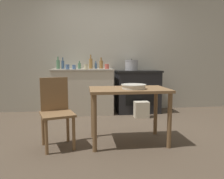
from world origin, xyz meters
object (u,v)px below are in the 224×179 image
at_px(work_table, 129,97).
at_px(bottle_center_right, 63,65).
at_px(flour_sack, 141,110).
at_px(bottle_left, 91,63).
at_px(cup_right, 86,67).
at_px(cup_end_right, 74,67).
at_px(chair, 56,110).
at_px(cup_far_right, 67,67).
at_px(stove, 137,91).
at_px(cup_mid_right, 107,66).
at_px(bottle_mid_left, 101,64).
at_px(bottle_center, 96,66).
at_px(stock_pot, 131,65).
at_px(mixing_bowl_large, 134,86).
at_px(bottle_far_left, 79,66).
at_px(bottle_center_left, 58,64).

xyz_separation_m(work_table, bottle_center_right, (-1.04, 1.86, 0.42)).
xyz_separation_m(flour_sack, bottle_left, (-0.97, 0.60, 0.91)).
bearing_deg(cup_right, cup_end_right, 172.83).
relative_size(chair, cup_far_right, 9.32).
xyz_separation_m(stove, cup_far_right, (-1.49, -0.21, 0.54)).
bearing_deg(cup_mid_right, cup_right, -159.18).
bearing_deg(bottle_center_right, flour_sack, -20.24).
xyz_separation_m(bottle_mid_left, bottle_center, (-0.12, -0.02, -0.03)).
bearing_deg(work_table, chair, -179.16).
bearing_deg(stock_pot, cup_far_right, -169.09).
height_order(mixing_bowl_large, cup_far_right, cup_far_right).
distance_m(mixing_bowl_large, bottle_far_left, 2.07).
xyz_separation_m(stove, flour_sack, (-0.04, -0.51, -0.30)).
xyz_separation_m(chair, bottle_far_left, (0.27, 1.87, 0.54)).
xyz_separation_m(chair, cup_end_right, (0.16, 1.64, 0.52)).
height_order(mixing_bowl_large, bottle_left, bottle_left).
height_order(bottle_far_left, bottle_center_right, bottle_center_right).
bearing_deg(flour_sack, work_table, -112.23).
distance_m(work_table, cup_end_right, 1.85).
xyz_separation_m(flour_sack, mixing_bowl_large, (-0.47, -1.35, 0.62)).
xyz_separation_m(stove, cup_end_right, (-1.36, -0.17, 0.54)).
height_order(chair, flour_sack, chair).
bearing_deg(bottle_center_right, bottle_center, 3.40).
bearing_deg(bottle_center_right, stove, -2.18).
xyz_separation_m(bottle_center_left, bottle_center_right, (0.10, 0.00, -0.01)).
height_order(bottle_center_left, bottle_center, bottle_center_left).
bearing_deg(flour_sack, bottle_center_left, 160.96).
bearing_deg(stove, chair, -130.09).
distance_m(work_table, bottle_mid_left, 1.98).
xyz_separation_m(bottle_center, cup_far_right, (-0.58, -0.32, -0.02)).
bearing_deg(flour_sack, bottle_center, 144.48).
bearing_deg(chair, stove, 32.98).
height_order(bottle_left, cup_far_right, bottle_left).
bearing_deg(cup_far_right, bottle_far_left, 49.52).
xyz_separation_m(bottle_far_left, bottle_center_right, (-0.34, 0.01, 0.03)).
bearing_deg(cup_right, bottle_far_left, 118.26).
bearing_deg(bottle_center, bottle_far_left, -172.38).
height_order(flour_sack, bottle_far_left, bottle_far_left).
bearing_deg(bottle_center_left, bottle_left, 2.33).
xyz_separation_m(bottle_mid_left, bottle_center_left, (-0.91, -0.06, 0.01)).
relative_size(work_table, flour_sack, 3.28).
xyz_separation_m(work_table, flour_sack, (0.52, 1.28, -0.47)).
height_order(stove, cup_right, cup_right).
bearing_deg(stove, cup_far_right, -171.79).
height_order(mixing_bowl_large, cup_right, cup_right).
xyz_separation_m(bottle_center, cup_right, (-0.22, -0.30, -0.01)).
xyz_separation_m(stove, stock_pot, (-0.13, 0.05, 0.57)).
relative_size(stock_pot, cup_end_right, 3.29).
height_order(stove, bottle_center, bottle_center).
xyz_separation_m(bottle_left, cup_right, (-0.11, -0.28, -0.07)).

